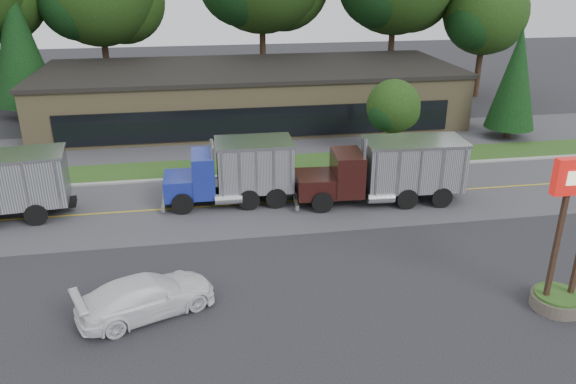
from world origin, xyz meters
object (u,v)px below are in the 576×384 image
object	(u,v)px
dump_truck_maroon	(390,169)
rally_car	(147,296)
bilo_sign	(566,260)
dump_truck_blue	(237,170)

from	to	relation	value
dump_truck_maroon	rally_car	world-z (taller)	dump_truck_maroon
bilo_sign	rally_car	xyz separation A→B (m)	(-15.10, 2.14, -1.29)
dump_truck_maroon	rally_car	bearing A→B (deg)	38.67
bilo_sign	dump_truck_blue	world-z (taller)	bilo_sign
dump_truck_blue	rally_car	bearing A→B (deg)	67.66
bilo_sign	dump_truck_maroon	size ratio (longest dim) A/B	0.65
rally_car	bilo_sign	bearing A→B (deg)	-120.62
dump_truck_blue	dump_truck_maroon	xyz separation A→B (m)	(8.04, -1.21, 0.01)
bilo_sign	dump_truck_maroon	world-z (taller)	bilo_sign
bilo_sign	dump_truck_blue	bearing A→B (deg)	132.64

